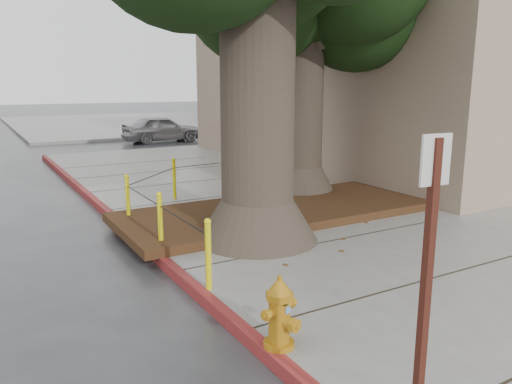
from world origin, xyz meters
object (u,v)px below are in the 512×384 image
Objects in this scene: signpost at (426,289)px; car_silver at (162,129)px; fire_hydrant at (280,313)px; car_red at (309,122)px.

car_silver is at bearing 79.62° from signpost.
fire_hydrant is at bearing 163.08° from car_silver.
fire_hydrant is at bearing 136.22° from car_red.
car_silver reaches higher than fire_hydrant.
signpost is (-0.05, -1.79, 0.93)m from fire_hydrant.
fire_hydrant is 24.64m from car_red.
car_red reaches higher than fire_hydrant.
signpost reaches higher than car_silver.
fire_hydrant is 2.02m from signpost.
car_red is (9.15, 0.64, -0.04)m from car_silver.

